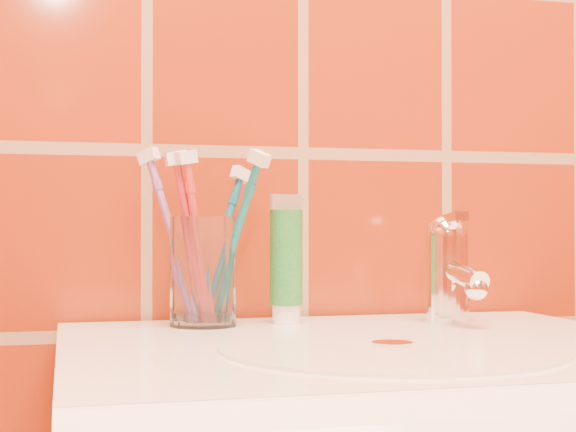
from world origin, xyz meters
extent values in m
cube|color=white|center=(0.00, 0.96, 0.77)|extent=(0.56, 0.46, 0.16)
cylinder|color=silver|center=(0.00, 0.91, 0.85)|extent=(0.30, 0.30, 0.00)
cylinder|color=white|center=(0.00, 0.91, 0.85)|extent=(0.04, 0.04, 0.00)
cylinder|color=white|center=(-0.13, 1.12, 0.91)|extent=(0.09, 0.09, 0.12)
cylinder|color=white|center=(-0.04, 1.12, 0.86)|extent=(0.03, 0.03, 0.02)
cylinder|color=#1A6E25|center=(-0.04, 1.12, 0.92)|extent=(0.04, 0.04, 0.10)
cube|color=beige|center=(-0.04, 1.12, 0.98)|extent=(0.04, 0.00, 0.02)
cylinder|color=white|center=(0.14, 1.09, 0.90)|extent=(0.05, 0.05, 0.09)
sphere|color=white|center=(0.14, 1.09, 0.94)|extent=(0.05, 0.05, 0.05)
cylinder|color=white|center=(0.14, 1.06, 0.91)|extent=(0.02, 0.09, 0.03)
cube|color=white|center=(0.14, 1.08, 0.96)|extent=(0.02, 0.06, 0.01)
camera|label=1|loc=(-0.27, 0.20, 0.96)|focal=55.00mm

